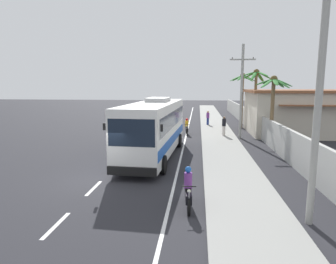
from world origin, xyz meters
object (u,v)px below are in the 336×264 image
at_px(pedestrian_near_kerb, 224,125).
at_px(pedestrian_midwalk, 208,117).
at_px(utility_pole_nearest, 321,73).
at_px(utility_pole_mid, 242,90).
at_px(coach_bus_foreground, 155,127).
at_px(palm_nearest, 273,95).
at_px(motorcycle_trailing, 188,191).
at_px(roadside_building, 312,112).
at_px(palm_third, 256,86).
at_px(palm_second, 242,90).
at_px(motorcycle_beside_bus, 187,128).

height_order(pedestrian_near_kerb, pedestrian_midwalk, pedestrian_near_kerb).
distance_m(utility_pole_nearest, utility_pole_mid, 17.06).
xyz_separation_m(coach_bus_foreground, pedestrian_near_kerb, (5.34, 8.24, -0.97)).
height_order(coach_bus_foreground, palm_nearest, palm_nearest).
bearing_deg(coach_bus_foreground, motorcycle_trailing, -72.77).
relative_size(utility_pole_mid, roadside_building, 0.66).
xyz_separation_m(coach_bus_foreground, pedestrian_midwalk, (4.08, 15.74, -1.05)).
bearing_deg(palm_nearest, pedestrian_midwalk, 112.83).
bearing_deg(palm_third, utility_pole_nearest, -94.56).
xyz_separation_m(coach_bus_foreground, palm_second, (7.79, 14.48, 2.19)).
relative_size(coach_bus_foreground, palm_third, 1.79).
bearing_deg(palm_nearest, coach_bus_foreground, -152.40).
xyz_separation_m(motorcycle_trailing, utility_pole_mid, (4.20, 16.05, 3.72)).
distance_m(pedestrian_midwalk, roadside_building, 11.25).
distance_m(pedestrian_near_kerb, utility_pole_nearest, 18.06).
bearing_deg(pedestrian_near_kerb, utility_pole_mid, -140.50).
distance_m(motorcycle_trailing, utility_pole_nearest, 6.32).
distance_m(motorcycle_beside_bus, pedestrian_midwalk, 6.88).
bearing_deg(pedestrian_near_kerb, utility_pole_nearest, 152.87).
height_order(coach_bus_foreground, palm_second, palm_second).
bearing_deg(palm_second, palm_nearest, -84.29).
distance_m(palm_nearest, palm_third, 5.23).
distance_m(utility_pole_nearest, palm_third, 19.10).
relative_size(motorcycle_trailing, pedestrian_near_kerb, 1.10).
distance_m(coach_bus_foreground, utility_pole_nearest, 11.96).
height_order(motorcycle_trailing, palm_nearest, palm_nearest).
bearing_deg(palm_third, motorcycle_beside_bus, -175.44).
bearing_deg(utility_pole_mid, palm_nearest, -57.75).
height_order(palm_second, roadside_building, palm_second).
relative_size(coach_bus_foreground, roadside_building, 0.89).
xyz_separation_m(motorcycle_trailing, roadside_building, (11.54, 19.05, 1.53)).
bearing_deg(coach_bus_foreground, pedestrian_midwalk, 75.46).
bearing_deg(pedestrian_midwalk, motorcycle_beside_bus, -164.17).
xyz_separation_m(utility_pole_mid, palm_nearest, (2.01, -3.18, -0.32)).
bearing_deg(pedestrian_midwalk, utility_pole_mid, -126.45).
bearing_deg(palm_third, palm_second, 97.09).
bearing_deg(motorcycle_beside_bus, palm_third, 4.56).
height_order(motorcycle_trailing, pedestrian_near_kerb, pedestrian_near_kerb).
height_order(motorcycle_beside_bus, pedestrian_midwalk, pedestrian_midwalk).
height_order(motorcycle_trailing, utility_pole_nearest, utility_pole_nearest).
xyz_separation_m(palm_nearest, roadside_building, (5.33, 6.18, -1.87)).
bearing_deg(utility_pole_nearest, palm_third, 85.44).
bearing_deg(palm_second, coach_bus_foreground, -118.27).
xyz_separation_m(palm_nearest, palm_second, (-0.99, 9.89, 0.17)).
height_order(motorcycle_beside_bus, roadside_building, roadside_building).
height_order(motorcycle_beside_bus, utility_pole_mid, utility_pole_mid).
bearing_deg(utility_pole_mid, motorcycle_beside_bus, 163.38).
height_order(pedestrian_midwalk, palm_second, palm_second).
bearing_deg(coach_bus_foreground, roadside_building, 37.37).
height_order(utility_pole_mid, roadside_building, utility_pole_mid).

